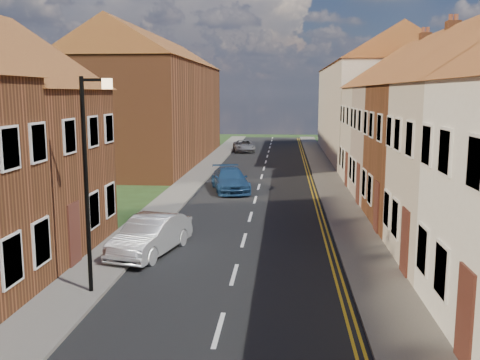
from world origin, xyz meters
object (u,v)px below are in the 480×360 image
car_distant (244,146)px  car_mid (151,235)px  car_far (230,180)px  lamppost (89,172)px

car_distant → car_mid: bearing=-101.0°
car_mid → car_far: bearing=96.3°
lamppost → car_mid: size_ratio=1.44×
car_distant → car_far: bearing=-97.5°
car_mid → car_far: 12.61m
car_mid → car_distant: bearing=102.1°
car_far → lamppost: bearing=-111.4°
car_mid → car_far: size_ratio=0.90×
car_mid → car_far: (1.56, 12.51, -0.01)m
lamppost → car_distant: bearing=87.9°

